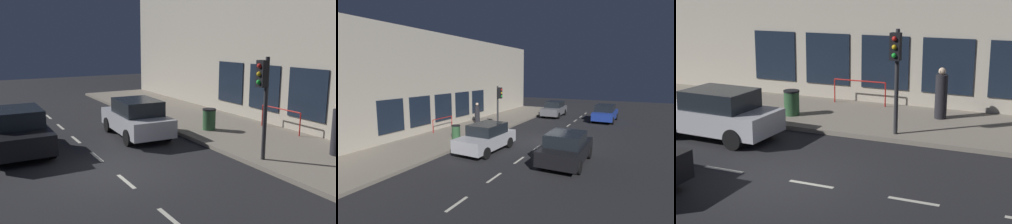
{
  "view_description": "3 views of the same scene",
  "coord_description": "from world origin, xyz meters",
  "views": [
    {
      "loc": [
        -3.89,
        -10.39,
        4.0
      ],
      "look_at": [
        2.2,
        0.47,
        1.57
      ],
      "focal_mm": 39.87,
      "sensor_mm": 36.0,
      "label": 1
    },
    {
      "loc": [
        -5.38,
        16.21,
        4.45
      ],
      "look_at": [
        2.87,
        0.08,
        1.8
      ],
      "focal_mm": 28.22,
      "sensor_mm": 36.0,
      "label": 2
    },
    {
      "loc": [
        -10.56,
        -6.4,
        4.8
      ],
      "look_at": [
        1.75,
        -1.13,
        1.45
      ],
      "focal_mm": 54.87,
      "sensor_mm": 36.0,
      "label": 3
    }
  ],
  "objects": [
    {
      "name": "traffic_light",
      "position": [
        4.4,
        -1.73,
        2.47
      ],
      "size": [
        0.48,
        0.32,
        3.32
      ],
      "color": "#2D2D30",
      "rests_on": "sidewalk"
    },
    {
      "name": "sidewalk",
      "position": [
        6.25,
        0.0,
        0.07
      ],
      "size": [
        4.5,
        32.0,
        0.15
      ],
      "color": "gray",
      "rests_on": "ground"
    },
    {
      "name": "red_railing",
      "position": [
        7.89,
        0.83,
        0.88
      ],
      "size": [
        0.05,
        2.19,
        0.97
      ],
      "color": "red",
      "rests_on": "sidewalk"
    },
    {
      "name": "parked_car_1",
      "position": [
        2.39,
        3.51,
        0.79
      ],
      "size": [
        2.02,
        4.1,
        1.58
      ],
      "rotation": [
        0.0,
        0.0,
        -0.05
      ],
      "color": "#B7B7BC",
      "rests_on": "ground"
    },
    {
      "name": "parked_car_0",
      "position": [
        -2.25,
        3.54,
        0.79
      ],
      "size": [
        2.01,
        4.04,
        1.58
      ],
      "rotation": [
        0.0,
        0.0,
        3.14
      ],
      "color": "black",
      "rests_on": "ground"
    },
    {
      "name": "lane_centre_line",
      "position": [
        0.0,
        -1.0,
        0.0
      ],
      "size": [
        0.12,
        27.2,
        0.01
      ],
      "color": "beige",
      "rests_on": "ground"
    },
    {
      "name": "building_facade",
      "position": [
        8.8,
        -0.0,
        3.74
      ],
      "size": [
        0.65,
        32.0,
        7.5
      ],
      "color": "beige",
      "rests_on": "ground"
    },
    {
      "name": "ground_plane",
      "position": [
        0.0,
        0.0,
        0.0
      ],
      "size": [
        60.0,
        60.0,
        0.0
      ],
      "primitive_type": "plane",
      "color": "#232326"
    },
    {
      "name": "trash_bin",
      "position": [
        5.37,
        2.49,
        0.61
      ],
      "size": [
        0.58,
        0.58,
        0.92
      ],
      "color": "#2D5633",
      "rests_on": "sidewalk"
    }
  ]
}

